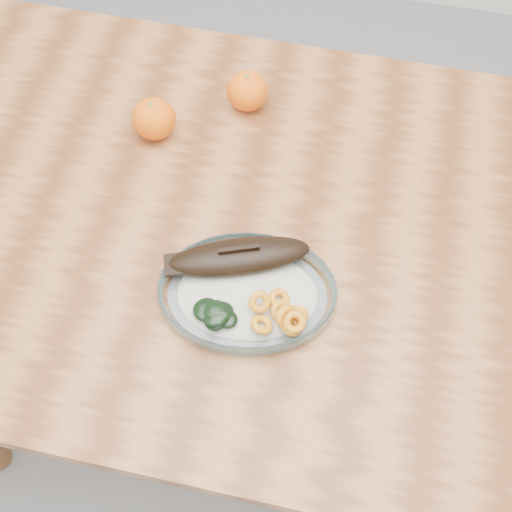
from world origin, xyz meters
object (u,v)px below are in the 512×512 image
dining_table (241,252)px  orange_left (154,119)px  orange_right (247,91)px  plated_meal (247,291)px

dining_table → orange_left: (-0.18, 0.14, 0.14)m
dining_table → orange_right: orange_right is taller
plated_meal → orange_right: size_ratio=7.75×
orange_left → orange_right: 0.17m
orange_left → dining_table: bearing=-38.8°
dining_table → orange_right: size_ratio=17.11×
dining_table → plated_meal: size_ratio=2.21×
orange_right → plated_meal: bearing=-77.7°
dining_table → orange_right: (-0.04, 0.24, 0.13)m
dining_table → orange_left: 0.26m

